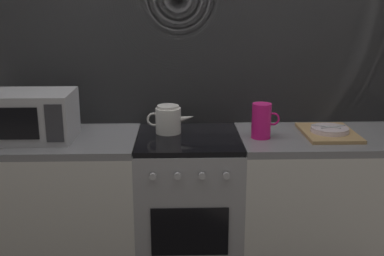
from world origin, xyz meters
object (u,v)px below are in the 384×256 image
Objects in this scene: kettle at (168,119)px; pitcher at (262,121)px; stove_unit at (189,208)px; dish_pile at (329,132)px; microwave at (32,116)px.

pitcher is at bearing -12.38° from kettle.
stove_unit is 3.16× the size of kettle.
kettle is 0.94m from dish_pile.
pitcher is (0.42, -0.04, 0.55)m from stove_unit.
pitcher reaches higher than dish_pile.
stove_unit is 0.69m from pitcher.
kettle is 1.42× the size of pitcher.
kettle is 0.71× the size of dish_pile.
stove_unit is 0.95m from dish_pile.
microwave is 1.70m from dish_pile.
microwave is at bearing -178.96° from dish_pile.
dish_pile is at bearing -4.25° from kettle.
pitcher reaches higher than stove_unit.
stove_unit is 1.06m from microwave.
microwave is at bearing -178.66° from stove_unit.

